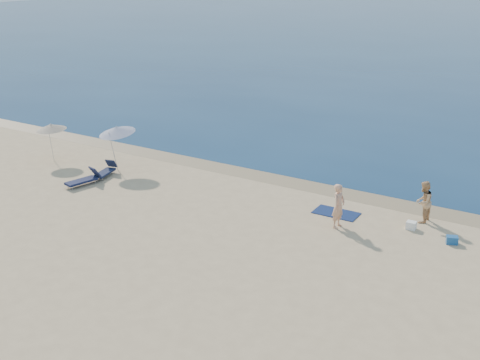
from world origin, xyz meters
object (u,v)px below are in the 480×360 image
at_px(person_left, 339,206).
at_px(blue_cooler, 452,240).
at_px(umbrella_near, 117,130).
at_px(person_right, 423,202).

relative_size(person_left, blue_cooler, 4.32).
bearing_deg(blue_cooler, umbrella_near, 160.54).
bearing_deg(person_right, blue_cooler, 51.57).
xyz_separation_m(person_left, person_right, (2.76, 2.32, -0.04)).
bearing_deg(person_left, blue_cooler, -74.35).
relative_size(person_right, blue_cooler, 4.13).
distance_m(blue_cooler, umbrella_near, 16.89).
distance_m(person_left, person_right, 3.61).
bearing_deg(person_right, umbrella_near, -79.82).
bearing_deg(blue_cooler, person_left, 171.48).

